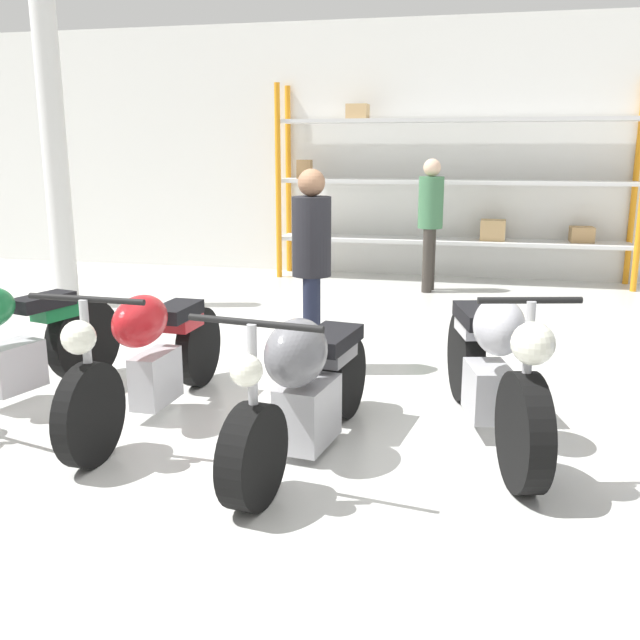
{
  "coord_description": "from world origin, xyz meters",
  "views": [
    {
      "loc": [
        1.04,
        -4.18,
        1.83
      ],
      "look_at": [
        0.0,
        0.4,
        0.7
      ],
      "focal_mm": 40.0,
      "sensor_mm": 36.0,
      "label": 1
    }
  ],
  "objects_px": {
    "shelving_rack": "(454,185)",
    "person_browsing": "(312,255)",
    "motorcycle_grey": "(305,387)",
    "motorcycle_silver": "(492,368)",
    "motorcycle_red": "(149,354)",
    "motorcycle_green": "(3,350)",
    "person_near_rack": "(430,214)"
  },
  "relations": [
    {
      "from": "shelving_rack",
      "to": "motorcycle_grey",
      "type": "distance_m",
      "value": 6.32
    },
    {
      "from": "motorcycle_grey",
      "to": "person_near_rack",
      "type": "xyz_separation_m",
      "value": [
        0.33,
        5.37,
        0.58
      ]
    },
    {
      "from": "shelving_rack",
      "to": "motorcycle_red",
      "type": "relative_size",
      "value": 2.29
    },
    {
      "from": "motorcycle_green",
      "to": "motorcycle_silver",
      "type": "distance_m",
      "value": 3.39
    },
    {
      "from": "shelving_rack",
      "to": "person_near_rack",
      "type": "relative_size",
      "value": 2.88
    },
    {
      "from": "shelving_rack",
      "to": "motorcycle_green",
      "type": "distance_m",
      "value": 6.66
    },
    {
      "from": "motorcycle_grey",
      "to": "motorcycle_silver",
      "type": "relative_size",
      "value": 0.94
    },
    {
      "from": "shelving_rack",
      "to": "motorcycle_red",
      "type": "distance_m",
      "value": 6.22
    },
    {
      "from": "shelving_rack",
      "to": "person_browsing",
      "type": "bearing_deg",
      "value": -101.56
    },
    {
      "from": "motorcycle_silver",
      "to": "person_near_rack",
      "type": "relative_size",
      "value": 1.22
    },
    {
      "from": "shelving_rack",
      "to": "person_near_rack",
      "type": "distance_m",
      "value": 0.95
    },
    {
      "from": "motorcycle_grey",
      "to": "person_browsing",
      "type": "bearing_deg",
      "value": -159.52
    },
    {
      "from": "motorcycle_red",
      "to": "motorcycle_silver",
      "type": "height_order",
      "value": "motorcycle_silver"
    },
    {
      "from": "motorcycle_red",
      "to": "motorcycle_grey",
      "type": "xyz_separation_m",
      "value": [
        1.17,
        -0.32,
        -0.04
      ]
    },
    {
      "from": "person_browsing",
      "to": "person_near_rack",
      "type": "height_order",
      "value": "person_near_rack"
    },
    {
      "from": "motorcycle_red",
      "to": "motorcycle_silver",
      "type": "relative_size",
      "value": 1.03
    },
    {
      "from": "motorcycle_red",
      "to": "person_browsing",
      "type": "relative_size",
      "value": 1.28
    },
    {
      "from": "motorcycle_green",
      "to": "shelving_rack",
      "type": "bearing_deg",
      "value": 169.4
    },
    {
      "from": "shelving_rack",
      "to": "motorcycle_red",
      "type": "height_order",
      "value": "shelving_rack"
    },
    {
      "from": "person_browsing",
      "to": "motorcycle_grey",
      "type": "bearing_deg",
      "value": 93.99
    },
    {
      "from": "motorcycle_silver",
      "to": "person_browsing",
      "type": "distance_m",
      "value": 1.94
    },
    {
      "from": "motorcycle_green",
      "to": "person_browsing",
      "type": "bearing_deg",
      "value": 140.89
    },
    {
      "from": "person_browsing",
      "to": "motorcycle_green",
      "type": "bearing_deg",
      "value": 27.83
    },
    {
      "from": "motorcycle_grey",
      "to": "motorcycle_silver",
      "type": "height_order",
      "value": "motorcycle_silver"
    },
    {
      "from": "motorcycle_grey",
      "to": "person_near_rack",
      "type": "bearing_deg",
      "value": -175.11
    },
    {
      "from": "shelving_rack",
      "to": "motorcycle_green",
      "type": "height_order",
      "value": "shelving_rack"
    },
    {
      "from": "motorcycle_green",
      "to": "motorcycle_red",
      "type": "bearing_deg",
      "value": 107.07
    },
    {
      "from": "shelving_rack",
      "to": "motorcycle_green",
      "type": "relative_size",
      "value": 2.32
    },
    {
      "from": "motorcycle_green",
      "to": "person_near_rack",
      "type": "height_order",
      "value": "person_near_rack"
    },
    {
      "from": "shelving_rack",
      "to": "person_browsing",
      "type": "height_order",
      "value": "shelving_rack"
    },
    {
      "from": "motorcycle_grey",
      "to": "motorcycle_silver",
      "type": "distance_m",
      "value": 1.21
    },
    {
      "from": "shelving_rack",
      "to": "person_browsing",
      "type": "relative_size",
      "value": 2.93
    }
  ]
}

